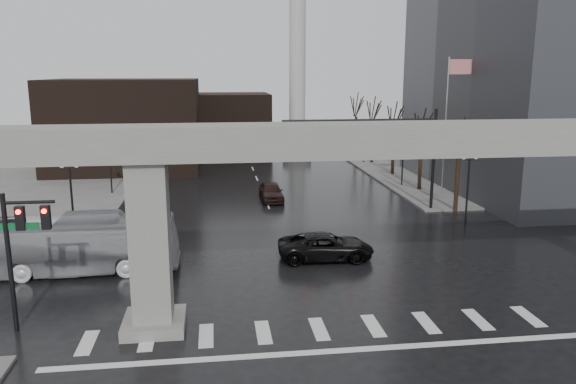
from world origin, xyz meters
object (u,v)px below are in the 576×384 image
object	(u,v)px
signal_mast_arm	(387,138)
pickup_truck	(326,246)
city_bus	(70,244)
far_car	(271,191)

from	to	relation	value
signal_mast_arm	pickup_truck	bearing A→B (deg)	-122.56
pickup_truck	city_bus	distance (m)	14.29
city_bus	far_car	bearing A→B (deg)	-38.76
city_bus	signal_mast_arm	bearing A→B (deg)	-62.74
pickup_truck	city_bus	world-z (taller)	city_bus
city_bus	far_car	distance (m)	20.50
city_bus	pickup_truck	bearing A→B (deg)	-89.06
pickup_truck	far_car	bearing A→B (deg)	8.44
signal_mast_arm	pickup_truck	size ratio (longest dim) A/B	2.17
pickup_truck	far_car	xyz separation A→B (m)	(-1.63, 15.72, 0.01)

